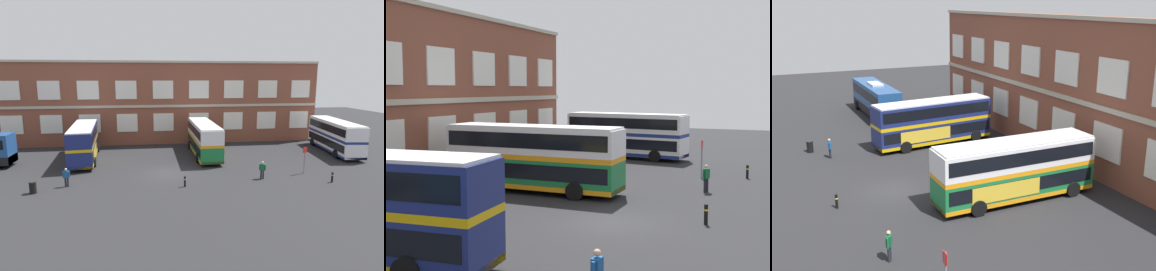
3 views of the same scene
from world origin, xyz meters
TOP-DOWN VIEW (x-y plane):
  - ground_plane at (0.00, 2.00)m, footprint 120.00×120.00m
  - brick_terminal_building at (0.38, 17.98)m, footprint 45.61×8.19m
  - double_decker_near at (-9.21, 6.55)m, footprint 3.67×11.20m
  - double_decker_middle at (4.95, 6.77)m, footprint 2.90×11.01m
  - double_decker_far at (21.96, 6.36)m, footprint 3.89×11.23m
  - waiting_passenger at (-9.00, -2.83)m, footprint 0.63×0.26m
  - second_passenger at (8.94, -2.98)m, footprint 0.60×0.41m
  - bus_stand_flag at (13.71, -1.88)m, footprint 0.44×0.10m
  - station_litter_bin at (-11.39, -4.15)m, footprint 0.60×0.60m
  - safety_bollard_west at (1.38, -4.22)m, footprint 0.19×0.19m
  - safety_bollard_east at (14.98, -4.84)m, footprint 0.19×0.19m

SIDE VIEW (x-z plane):
  - ground_plane at x=0.00m, z-range 0.00..0.00m
  - safety_bollard_west at x=1.38m, z-range 0.02..0.97m
  - safety_bollard_east at x=14.98m, z-range 0.02..0.97m
  - station_litter_bin at x=-11.39m, z-range 0.01..1.04m
  - waiting_passenger at x=-9.00m, z-range 0.08..1.78m
  - second_passenger at x=8.94m, z-range 0.08..1.78m
  - bus_stand_flag at x=13.71m, z-range 0.29..2.99m
  - double_decker_near at x=-9.21m, z-range 0.11..4.18m
  - double_decker_middle at x=4.95m, z-range 0.11..4.18m
  - double_decker_far at x=21.96m, z-range 0.11..4.18m
  - brick_terminal_building at x=0.38m, z-range -0.15..11.60m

